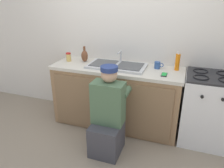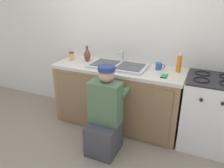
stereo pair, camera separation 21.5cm
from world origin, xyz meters
name	(u,v)px [view 1 (the left image)]	position (x,y,z in m)	size (l,w,h in m)	color
ground_plane	(110,133)	(0.00, 0.00, 0.00)	(12.00, 12.00, 0.00)	gray
back_wall	(124,38)	(0.00, 0.65, 1.25)	(6.00, 0.10, 2.50)	silver
counter_cabinet	(116,98)	(0.00, 0.29, 0.43)	(1.80, 0.62, 0.86)	#997551
countertop	(117,68)	(0.00, 0.30, 0.89)	(1.84, 0.62, 0.04)	beige
sink_double_basin	(117,65)	(0.00, 0.30, 0.93)	(0.80, 0.44, 0.19)	silver
stove_range	(207,109)	(1.24, 0.30, 0.47)	(0.61, 0.62, 0.94)	white
plumber_person	(108,118)	(0.10, -0.33, 0.46)	(0.42, 0.61, 1.10)	#3F3F47
coffee_mug	(158,65)	(0.55, 0.42, 0.96)	(0.13, 0.08, 0.09)	#335699
vase_decorative	(85,56)	(-0.53, 0.38, 1.00)	(0.10, 0.10, 0.23)	brown
condiment_jar	(69,57)	(-0.77, 0.32, 0.97)	(0.07, 0.07, 0.13)	#DBB760
cell_phone	(164,75)	(0.67, 0.19, 0.91)	(0.07, 0.14, 0.01)	black
soap_bottle_orange	(177,62)	(0.80, 0.43, 1.02)	(0.06, 0.06, 0.25)	orange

